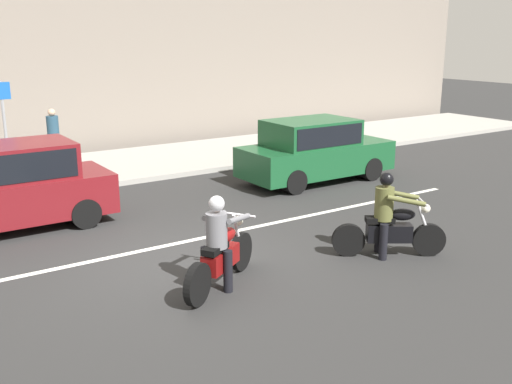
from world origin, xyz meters
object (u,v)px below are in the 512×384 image
motorcycle_with_rider_gray (220,250)px  motorcycle_with_rider_olive (389,222)px  parked_sedan_forest_green (314,150)px  street_sign_post (4,122)px  parked_hatchback_maroon (14,185)px  pedestrian_bystander (53,133)px

motorcycle_with_rider_gray → motorcycle_with_rider_olive: motorcycle_with_rider_olive is taller
parked_sedan_forest_green → street_sign_post: street_sign_post is taller
parked_hatchback_maroon → pedestrian_bystander: bearing=66.0°
parked_hatchback_maroon → street_sign_post: bearing=80.0°
motorcycle_with_rider_gray → pedestrian_bystander: (0.15, 9.81, 0.51)m
parked_sedan_forest_green → street_sign_post: (-7.10, 4.06, 0.86)m
motorcycle_with_rider_gray → pedestrian_bystander: bearing=89.1°
motorcycle_with_rider_olive → parked_hatchback_maroon: bearing=134.1°
motorcycle_with_rider_gray → street_sign_post: street_sign_post is taller
motorcycle_with_rider_olive → parked_sedan_forest_green: parked_sedan_forest_green is taller
motorcycle_with_rider_gray → parked_hatchback_maroon: size_ratio=0.50×
parked_sedan_forest_green → pedestrian_bystander: 7.59m
parked_sedan_forest_green → parked_hatchback_maroon: (-7.77, 0.25, 0.05)m
motorcycle_with_rider_gray → motorcycle_with_rider_olive: 3.31m
parked_sedan_forest_green → parked_hatchback_maroon: parked_hatchback_maroon is taller
motorcycle_with_rider_gray → parked_hatchback_maroon: parked_hatchback_maroon is taller
motorcycle_with_rider_gray → parked_sedan_forest_green: 7.43m
parked_sedan_forest_green → pedestrian_bystander: bearing=137.6°
motorcycle_with_rider_gray → parked_sedan_forest_green: bearing=39.3°
pedestrian_bystander → street_sign_post: bearing=-144.8°
street_sign_post → pedestrian_bystander: bearing=35.2°
motorcycle_with_rider_gray → parked_sedan_forest_green: (5.75, 4.70, 0.24)m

